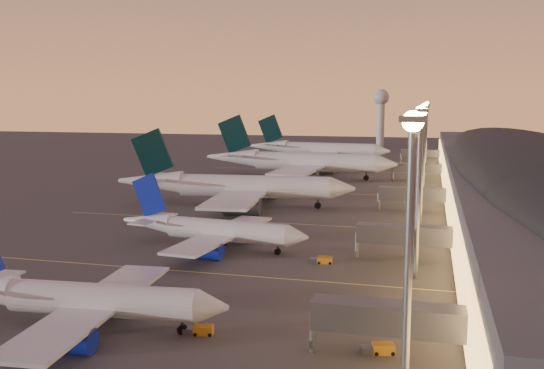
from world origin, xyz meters
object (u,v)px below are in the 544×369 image
(airliner_wide_far, at_px, (318,149))
(baggage_tug_a, at_px, (200,330))
(airliner_narrow_south, at_px, (78,299))
(baggage_tug_c, at_px, (322,260))
(airliner_wide_mid, at_px, (299,162))
(airliner_wide_near, at_px, (234,186))
(airliner_narrow_north, at_px, (211,230))
(baggage_tug_b, at_px, (379,349))
(radar_tower, at_px, (381,108))

(airliner_wide_far, distance_m, baggage_tug_a, 197.80)
(airliner_narrow_south, bearing_deg, baggage_tug_c, 52.35)
(airliner_narrow_south, height_order, baggage_tug_c, airliner_narrow_south)
(airliner_wide_far, height_order, baggage_tug_c, airliner_wide_far)
(baggage_tug_a, bearing_deg, airliner_wide_mid, 86.17)
(airliner_wide_near, height_order, airliner_wide_mid, airliner_wide_mid)
(airliner_narrow_north, height_order, baggage_tug_b, airliner_narrow_north)
(baggage_tug_b, bearing_deg, airliner_wide_mid, 89.89)
(airliner_narrow_south, xyz_separation_m, airliner_wide_near, (-7.71, 82.70, 1.62))
(baggage_tug_b, height_order, baggage_tug_c, baggage_tug_c)
(airliner_wide_mid, bearing_deg, airliner_narrow_north, -84.08)
(radar_tower, xyz_separation_m, baggage_tug_b, (22.95, -288.63, -21.39))
(airliner_wide_near, height_order, baggage_tug_c, airliner_wide_near)
(airliner_wide_mid, relative_size, airliner_wide_far, 1.07)
(airliner_narrow_north, bearing_deg, radar_tower, 94.10)
(airliner_wide_mid, distance_m, baggage_tug_b, 145.24)
(airliner_wide_mid, height_order, radar_tower, radar_tower)
(airliner_narrow_south, distance_m, airliner_wide_mid, 141.33)
(airliner_narrow_north, distance_m, baggage_tug_b, 51.08)
(airliner_wide_mid, bearing_deg, airliner_wide_near, -91.20)
(baggage_tug_c, bearing_deg, airliner_wide_near, 118.07)
(airliner_narrow_south, relative_size, baggage_tug_a, 10.17)
(airliner_narrow_north, height_order, airliner_wide_far, airliner_wide_far)
(airliner_wide_far, relative_size, radar_tower, 1.94)
(airliner_wide_mid, relative_size, radar_tower, 2.07)
(airliner_narrow_north, bearing_deg, baggage_tug_c, -6.65)
(airliner_narrow_south, distance_m, baggage_tug_a, 15.06)
(airliner_narrow_south, relative_size, airliner_narrow_north, 1.00)
(baggage_tug_a, bearing_deg, airliner_narrow_south, 174.51)
(baggage_tug_c, bearing_deg, airliner_narrow_north, 162.05)
(airliner_narrow_south, height_order, baggage_tug_a, airliner_narrow_south)
(airliner_wide_mid, distance_m, baggage_tug_c, 109.49)
(airliner_wide_mid, distance_m, baggage_tug_a, 141.06)
(airliner_wide_far, bearing_deg, airliner_narrow_south, -82.10)
(airliner_wide_mid, distance_m, radar_tower, 150.48)
(airliner_narrow_south, distance_m, radar_tower, 290.86)
(airliner_wide_mid, bearing_deg, baggage_tug_b, -71.75)
(radar_tower, distance_m, baggage_tug_c, 255.94)
(airliner_wide_far, relative_size, baggage_tug_a, 17.33)
(radar_tower, bearing_deg, baggage_tug_a, -89.50)
(airliner_narrow_south, xyz_separation_m, baggage_tug_b, (35.12, 1.39, -2.93))
(radar_tower, relative_size, baggage_tug_b, 8.55)
(airliner_wide_near, bearing_deg, radar_tower, 79.36)
(radar_tower, xyz_separation_m, baggage_tug_c, (10.87, -254.81, -21.37))
(airliner_narrow_north, height_order, airliner_wide_mid, airliner_wide_mid)
(airliner_wide_near, bearing_deg, airliner_narrow_north, -82.40)
(airliner_wide_near, relative_size, baggage_tug_a, 16.79)
(airliner_wide_near, xyz_separation_m, airliner_wide_far, (0.41, 115.32, 0.16))
(airliner_narrow_south, relative_size, airliner_wide_near, 0.61)
(airliner_wide_far, bearing_deg, baggage_tug_a, -77.83)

